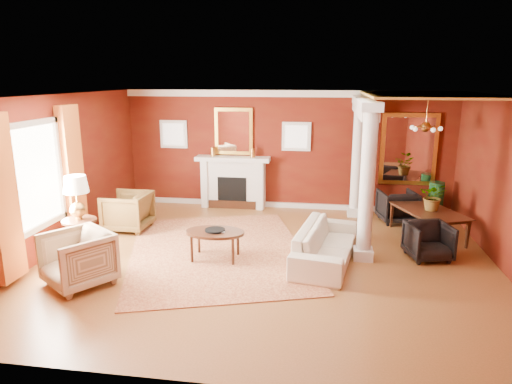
% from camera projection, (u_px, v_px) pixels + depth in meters
% --- Properties ---
extents(ground, '(8.00, 8.00, 0.00)m').
position_uv_depth(ground, '(268.00, 260.00, 8.23)').
color(ground, brown).
rests_on(ground, ground).
extents(room_shell, '(8.04, 7.04, 2.92)m').
position_uv_depth(room_shell, '(268.00, 149.00, 7.73)').
color(room_shell, '#5B1D0C').
rests_on(room_shell, ground).
extents(fireplace, '(1.85, 0.42, 1.29)m').
position_uv_depth(fireplace, '(233.00, 182.00, 11.44)').
color(fireplace, silver).
rests_on(fireplace, ground).
extents(overmantel_mirror, '(0.95, 0.07, 1.15)m').
position_uv_depth(overmantel_mirror, '(234.00, 131.00, 11.26)').
color(overmantel_mirror, '#E8BD44').
rests_on(overmantel_mirror, fireplace).
extents(flank_window_left, '(0.70, 0.07, 0.70)m').
position_uv_depth(flank_window_left, '(174.00, 134.00, 11.52)').
color(flank_window_left, silver).
rests_on(flank_window_left, room_shell).
extents(flank_window_right, '(0.70, 0.07, 0.70)m').
position_uv_depth(flank_window_right, '(296.00, 137.00, 11.07)').
color(flank_window_right, silver).
rests_on(flank_window_right, room_shell).
extents(left_window, '(0.21, 2.55, 2.60)m').
position_uv_depth(left_window, '(40.00, 183.00, 7.88)').
color(left_window, white).
rests_on(left_window, room_shell).
extents(column_front, '(0.36, 0.36, 2.80)m').
position_uv_depth(column_front, '(367.00, 182.00, 7.92)').
color(column_front, silver).
rests_on(column_front, ground).
extents(column_back, '(0.36, 0.36, 2.80)m').
position_uv_depth(column_back, '(358.00, 156.00, 10.50)').
color(column_back, silver).
rests_on(column_back, ground).
extents(header_beam, '(0.30, 3.20, 0.32)m').
position_uv_depth(header_beam, '(364.00, 107.00, 9.16)').
color(header_beam, silver).
rests_on(header_beam, column_front).
extents(amber_ceiling, '(2.30, 3.40, 0.04)m').
position_uv_depth(amber_ceiling, '(427.00, 95.00, 8.78)').
color(amber_ceiling, gold).
rests_on(amber_ceiling, room_shell).
extents(dining_mirror, '(1.30, 0.07, 1.70)m').
position_uv_depth(dining_mirror, '(409.00, 149.00, 10.73)').
color(dining_mirror, '#E8BD44').
rests_on(dining_mirror, room_shell).
extents(chandelier, '(0.60, 0.62, 0.75)m').
position_uv_depth(chandelier, '(426.00, 127.00, 8.98)').
color(chandelier, '#BB873B').
rests_on(chandelier, room_shell).
extents(crown_trim, '(8.00, 0.08, 0.16)m').
position_uv_depth(crown_trim, '(287.00, 94.00, 10.85)').
color(crown_trim, silver).
rests_on(crown_trim, room_shell).
extents(base_trim, '(8.00, 0.08, 0.12)m').
position_uv_depth(base_trim, '(285.00, 205.00, 11.53)').
color(base_trim, silver).
rests_on(base_trim, ground).
extents(rug, '(4.33, 5.02, 0.02)m').
position_uv_depth(rug, '(218.00, 251.00, 8.63)').
color(rug, maroon).
rests_on(rug, ground).
extents(sofa, '(1.01, 2.31, 0.87)m').
position_uv_depth(sofa, '(326.00, 238.00, 8.07)').
color(sofa, beige).
rests_on(sofa, ground).
extents(armchair_leopard, '(0.85, 0.90, 0.91)m').
position_uv_depth(armchair_leopard, '(128.00, 209.00, 9.74)').
color(armchair_leopard, black).
rests_on(armchair_leopard, ground).
extents(armchair_stripe, '(1.26, 1.25, 0.95)m').
position_uv_depth(armchair_stripe, '(77.00, 256.00, 7.13)').
color(armchair_stripe, tan).
rests_on(armchair_stripe, ground).
extents(coffee_table, '(1.06, 1.06, 0.53)m').
position_uv_depth(coffee_table, '(215.00, 234.00, 8.15)').
color(coffee_table, black).
rests_on(coffee_table, ground).
extents(coffee_book, '(0.17, 0.06, 0.23)m').
position_uv_depth(coffee_book, '(215.00, 225.00, 8.08)').
color(coffee_book, black).
rests_on(coffee_book, coffee_table).
extents(side_table, '(0.61, 0.61, 1.51)m').
position_uv_depth(side_table, '(77.00, 203.00, 8.15)').
color(side_table, black).
rests_on(side_table, ground).
extents(dining_table, '(1.17, 1.76, 0.93)m').
position_uv_depth(dining_table, '(429.00, 215.00, 9.30)').
color(dining_table, black).
rests_on(dining_table, ground).
extents(dining_chair_near, '(0.85, 0.82, 0.74)m').
position_uv_depth(dining_chair_near, '(429.00, 239.00, 8.20)').
color(dining_chair_near, black).
rests_on(dining_chair_near, ground).
extents(dining_chair_far, '(0.91, 0.87, 0.79)m').
position_uv_depth(dining_chair_far, '(397.00, 205.00, 10.31)').
color(dining_chair_far, black).
rests_on(dining_chair_far, ground).
extents(green_urn, '(0.38, 0.38, 0.90)m').
position_uv_depth(green_urn, '(435.00, 205.00, 10.45)').
color(green_urn, '#15431D').
rests_on(green_urn, ground).
extents(potted_plant, '(0.67, 0.71, 0.45)m').
position_uv_depth(potted_plant, '(435.00, 183.00, 9.08)').
color(potted_plant, '#26591E').
rests_on(potted_plant, dining_table).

